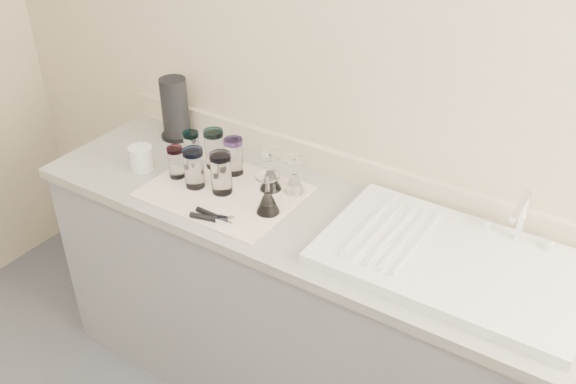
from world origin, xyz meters
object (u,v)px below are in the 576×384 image
Objects in this scene: goblet_front_right at (268,199)px; white_mug at (141,158)px; tumbler_blue at (194,168)px; tumbler_magenta at (176,162)px; tumbler_lavender at (221,173)px; goblet_back_right at (294,181)px; tumbler_purple at (234,156)px; sink_unit at (454,260)px; paper_towel_roll at (175,109)px; tumbler_teal at (192,147)px; goblet_back_left at (270,177)px; tumbler_cyan at (214,148)px; can_opener at (214,218)px.

white_mug is (-0.59, -0.01, -0.01)m from goblet_front_right.
tumbler_blue is at bearing -179.15° from goblet_front_right.
tumbler_magenta is 0.78× the size of tumbler_lavender.
tumbler_purple is at bearing -177.54° from goblet_back_right.
white_mug is (-1.24, -0.09, 0.03)m from sink_unit.
tumbler_lavender reaches higher than tumbler_purple.
tumbler_lavender is 0.51m from paper_towel_roll.
tumbler_teal reaches higher than tumbler_magenta.
tumbler_purple is at bearing 173.50° from goblet_back_left.
tumbler_blue reaches higher than goblet_back_right.
tumbler_purple is 1.04× the size of white_mug.
tumbler_cyan is 0.38m from can_opener.
tumbler_magenta is at bearing -140.07° from tumbler_purple.
tumbler_blue is at bearing -40.09° from paper_towel_roll.
can_opener is (0.13, -0.30, -0.06)m from tumbler_purple.
tumbler_purple is at bearing 149.76° from goblet_front_right.
goblet_back_left is (0.18, -0.02, -0.02)m from tumbler_purple.
paper_towel_roll is at bearing 102.37° from white_mug.
goblet_front_right is (-0.65, -0.08, 0.04)m from sink_unit.
white_mug is at bearing -154.30° from tumbler_purple.
paper_towel_roll reaches higher than tumbler_purple.
tumbler_magenta is at bearing -117.44° from tumbler_cyan.
tumbler_teal is at bearing 163.65° from goblet_front_right.
paper_towel_roll reaches higher than goblet_back_right.
tumbler_teal is at bearing -34.75° from paper_towel_roll.
white_mug is at bearing -163.99° from goblet_back_right.
tumbler_blue reaches higher than tumbler_magenta.
goblet_back_right is at bearing 16.01° from white_mug.
goblet_front_right is 0.59m from white_mug.
tumbler_cyan reaches higher than tumbler_magenta.
tumbler_blue is 0.43m from paper_towel_roll.
goblet_back_right is 0.67m from paper_towel_roll.
goblet_back_left is (0.25, 0.14, -0.03)m from tumbler_blue.
tumbler_blue is at bearing -79.51° from tumbler_cyan.
goblet_back_left is at bearing 175.85° from sink_unit.
goblet_back_left is at bearing -159.01° from goblet_back_right.
tumbler_magenta is at bearing -178.18° from tumbler_lavender.
tumbler_teal is 0.12m from tumbler_magenta.
can_opener is at bearing -164.10° from sink_unit.
can_opener is at bearing -61.64° from tumbler_lavender.
paper_towel_roll is (-0.58, 0.14, 0.07)m from goblet_back_left.
goblet_front_right is (0.08, -0.13, 0.00)m from goblet_back_left.
tumbler_blue is (-0.07, -0.16, 0.00)m from tumbler_purple.
tumbler_cyan is at bearing 62.56° from tumbler_magenta.
tumbler_lavender reaches higher than goblet_back_left.
tumbler_blue is 0.33m from goblet_front_right.
tumbler_purple is 0.30m from goblet_front_right.
can_opener is at bearing -131.57° from goblet_front_right.
goblet_front_right is at bearing 48.43° from can_opener.
can_opener is at bearing -40.46° from tumbler_teal.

